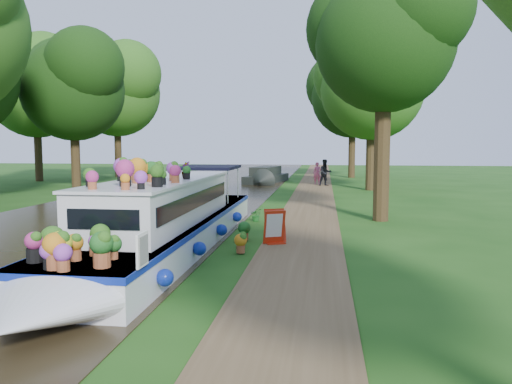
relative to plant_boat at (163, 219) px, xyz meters
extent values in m
plane|color=#194411|center=(2.25, 3.08, -0.85)|extent=(100.00, 100.00, 0.00)
cube|color=black|center=(-3.75, 3.08, -0.84)|extent=(10.00, 100.00, 0.02)
cube|color=brown|center=(3.45, 3.08, -0.84)|extent=(2.20, 100.00, 0.03)
cube|color=silver|center=(0.00, 0.85, -0.46)|extent=(2.20, 12.00, 0.75)
cube|color=navy|center=(0.00, 0.85, -0.14)|extent=(2.24, 12.04, 0.12)
cube|color=silver|center=(0.00, 0.05, 0.44)|extent=(1.80, 7.00, 1.05)
cube|color=silver|center=(0.00, 0.05, 1.00)|extent=(1.90, 7.10, 0.06)
cube|color=black|center=(0.91, 0.05, 0.52)|extent=(0.03, 6.40, 0.38)
cube|color=black|center=(-0.91, 0.05, 0.52)|extent=(0.03, 6.40, 0.38)
cube|color=black|center=(0.00, 5.15, 1.07)|extent=(1.90, 2.40, 0.10)
cube|color=white|center=(1.15, -4.55, 0.22)|extent=(0.04, 0.45, 0.55)
imported|color=#245216|center=(-0.16, -1.81, 1.20)|extent=(0.21, 0.17, 0.35)
imported|color=#245216|center=(0.55, 0.19, 1.24)|extent=(0.33, 0.33, 0.43)
cylinder|color=#302110|center=(6.05, 6.08, 1.42)|extent=(0.56, 0.56, 4.55)
sphere|color=black|center=(6.05, 6.08, 5.38)|extent=(4.80, 4.80, 4.80)
sphere|color=black|center=(7.01, 5.36, 6.34)|extent=(3.60, 3.60, 3.60)
sphere|color=black|center=(5.21, 6.92, 6.10)|extent=(3.84, 3.84, 3.84)
cylinder|color=#302110|center=(6.75, 18.08, 1.07)|extent=(0.56, 0.56, 3.85)
sphere|color=#245216|center=(6.75, 18.08, 5.10)|extent=(6.00, 6.00, 6.00)
sphere|color=#245216|center=(7.95, 17.18, 6.30)|extent=(4.50, 4.50, 4.50)
sphere|color=#245216|center=(5.70, 19.13, 6.00)|extent=(4.80, 4.80, 4.80)
cylinder|color=#302110|center=(6.25, 29.08, 1.25)|extent=(0.56, 0.56, 4.20)
sphere|color=black|center=(6.25, 29.08, 5.66)|extent=(6.60, 6.60, 6.60)
sphere|color=black|center=(7.57, 28.09, 6.98)|extent=(4.95, 4.95, 4.95)
sphere|color=black|center=(5.09, 30.24, 6.65)|extent=(5.28, 5.28, 5.28)
cylinder|color=#302110|center=(-11.25, 17.08, 1.07)|extent=(0.56, 0.56, 3.85)
sphere|color=black|center=(-11.25, 17.08, 5.17)|extent=(6.20, 6.20, 6.20)
sphere|color=black|center=(-10.01, 16.15, 6.41)|extent=(4.65, 4.65, 4.65)
sphere|color=black|center=(-12.34, 18.17, 6.10)|extent=(4.96, 4.96, 4.96)
cylinder|color=#302110|center=(-12.75, 27.08, 1.33)|extent=(0.56, 0.56, 4.38)
sphere|color=#245216|center=(-12.75, 27.08, 5.97)|extent=(7.00, 7.00, 7.00)
sphere|color=#245216|center=(-11.35, 26.03, 7.37)|extent=(5.25, 5.25, 5.25)
sphere|color=#245216|center=(-13.98, 28.31, 7.02)|extent=(5.60, 5.60, 5.60)
cylinder|color=#302110|center=(-16.75, 22.08, 1.25)|extent=(0.56, 0.56, 4.20)
sphere|color=#245216|center=(-16.75, 22.08, 5.73)|extent=(6.80, 6.80, 6.80)
sphere|color=#245216|center=(-15.39, 21.06, 7.09)|extent=(5.10, 5.10, 5.10)
sphere|color=#245216|center=(-17.94, 23.27, 6.75)|extent=(5.44, 5.44, 5.44)
cube|color=black|center=(-0.01, 22.93, -0.57)|extent=(2.82, 5.52, 0.53)
cube|color=black|center=(-0.01, 22.49, 0.00)|extent=(1.98, 3.30, 0.62)
cube|color=red|center=(2.70, 1.38, -0.81)|extent=(0.65, 0.60, 0.03)
cube|color=red|center=(2.70, 1.27, -0.35)|extent=(0.63, 0.45, 0.93)
cube|color=red|center=(2.70, 1.49, -0.35)|extent=(0.63, 0.45, 0.93)
cube|color=white|center=(2.70, 1.23, -0.31)|extent=(0.47, 0.33, 0.65)
imported|color=#CC546B|center=(3.59, 21.53, -0.08)|extent=(0.55, 0.36, 1.49)
imported|color=black|center=(4.12, 20.51, 0.03)|extent=(1.01, 0.91, 1.71)
imported|color=#1D6321|center=(1.65, 5.34, -0.62)|extent=(0.50, 0.46, 0.47)
camera|label=1|loc=(4.01, -12.07, 1.91)|focal=35.00mm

